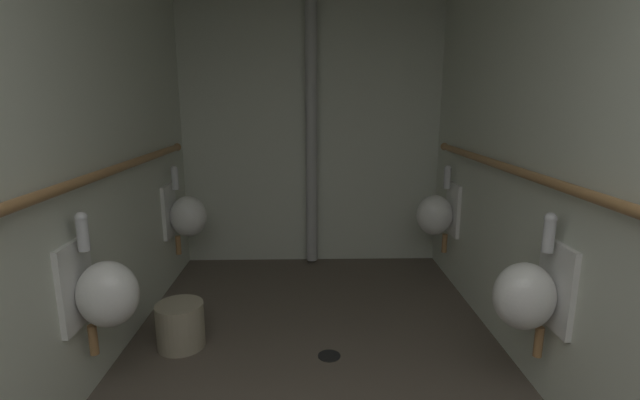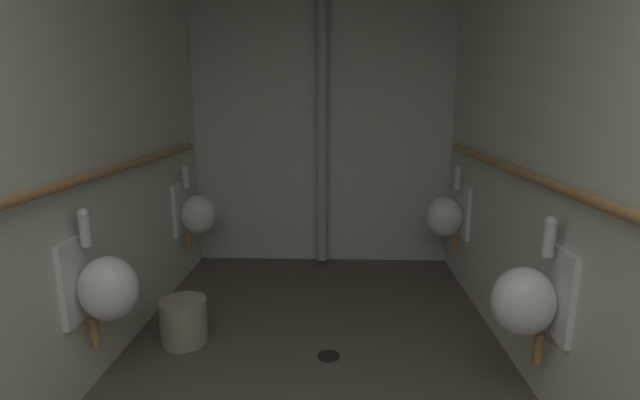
{
  "view_description": "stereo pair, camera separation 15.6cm",
  "coord_description": "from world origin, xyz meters",
  "px_view_note": "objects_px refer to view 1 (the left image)",
  "views": [
    {
      "loc": [
        -0.03,
        0.08,
        1.54
      ],
      "look_at": [
        0.04,
        2.64,
        0.97
      ],
      "focal_mm": 25.32,
      "sensor_mm": 36.0,
      "label": 1
    },
    {
      "loc": [
        0.13,
        0.08,
        1.54
      ],
      "look_at": [
        0.04,
        2.64,
        0.97
      ],
      "focal_mm": 25.32,
      "sensor_mm": 36.0,
      "label": 2
    }
  ],
  "objects_px": {
    "standpipe_back_wall": "(312,128)",
    "urinal_right_far": "(437,214)",
    "urinal_left_mid": "(103,292)",
    "urinal_right_mid": "(529,294)",
    "floor_drain": "(329,355)",
    "waste_bin": "(180,325)",
    "urinal_left_far": "(186,215)"
  },
  "relations": [
    {
      "from": "floor_drain",
      "to": "waste_bin",
      "type": "xyz_separation_m",
      "value": [
        -0.94,
        0.14,
        0.14
      ]
    },
    {
      "from": "floor_drain",
      "to": "urinal_left_far",
      "type": "bearing_deg",
      "value": 134.49
    },
    {
      "from": "urinal_right_far",
      "to": "floor_drain",
      "type": "bearing_deg",
      "value": -129.68
    },
    {
      "from": "urinal_right_mid",
      "to": "standpipe_back_wall",
      "type": "relative_size",
      "value": 0.3
    },
    {
      "from": "standpipe_back_wall",
      "to": "waste_bin",
      "type": "distance_m",
      "value": 2.08
    },
    {
      "from": "urinal_left_mid",
      "to": "urinal_right_mid",
      "type": "height_order",
      "value": "same"
    },
    {
      "from": "urinal_left_mid",
      "to": "urinal_left_far",
      "type": "relative_size",
      "value": 1.0
    },
    {
      "from": "urinal_left_far",
      "to": "standpipe_back_wall",
      "type": "bearing_deg",
      "value": 24.86
    },
    {
      "from": "urinal_left_mid",
      "to": "standpipe_back_wall",
      "type": "bearing_deg",
      "value": 62.5
    },
    {
      "from": "urinal_right_far",
      "to": "standpipe_back_wall",
      "type": "relative_size",
      "value": 0.3
    },
    {
      "from": "urinal_left_far",
      "to": "floor_drain",
      "type": "bearing_deg",
      "value": -45.51
    },
    {
      "from": "standpipe_back_wall",
      "to": "floor_drain",
      "type": "height_order",
      "value": "standpipe_back_wall"
    },
    {
      "from": "urinal_left_mid",
      "to": "urinal_right_mid",
      "type": "xyz_separation_m",
      "value": [
        2.11,
        -0.08,
        0.0
      ]
    },
    {
      "from": "urinal_left_far",
      "to": "urinal_right_mid",
      "type": "distance_m",
      "value": 2.66
    },
    {
      "from": "urinal_right_far",
      "to": "floor_drain",
      "type": "relative_size",
      "value": 5.39
    },
    {
      "from": "urinal_left_mid",
      "to": "standpipe_back_wall",
      "type": "height_order",
      "value": "standpipe_back_wall"
    },
    {
      "from": "waste_bin",
      "to": "urinal_left_far",
      "type": "bearing_deg",
      "value": 101.5
    },
    {
      "from": "urinal_left_far",
      "to": "standpipe_back_wall",
      "type": "relative_size",
      "value": 0.3
    },
    {
      "from": "standpipe_back_wall",
      "to": "waste_bin",
      "type": "relative_size",
      "value": 8.47
    },
    {
      "from": "urinal_right_far",
      "to": "waste_bin",
      "type": "bearing_deg",
      "value": -151.91
    },
    {
      "from": "urinal_left_mid",
      "to": "floor_drain",
      "type": "height_order",
      "value": "urinal_left_mid"
    },
    {
      "from": "waste_bin",
      "to": "standpipe_back_wall",
      "type": "bearing_deg",
      "value": 60.66
    },
    {
      "from": "urinal_left_mid",
      "to": "waste_bin",
      "type": "xyz_separation_m",
      "value": [
        0.21,
        0.52,
        -0.46
      ]
    },
    {
      "from": "urinal_left_far",
      "to": "urinal_right_mid",
      "type": "xyz_separation_m",
      "value": [
        2.11,
        -1.62,
        0.0
      ]
    },
    {
      "from": "urinal_right_mid",
      "to": "urinal_right_far",
      "type": "relative_size",
      "value": 1.0
    },
    {
      "from": "urinal_right_mid",
      "to": "floor_drain",
      "type": "relative_size",
      "value": 5.39
    },
    {
      "from": "urinal_right_mid",
      "to": "waste_bin",
      "type": "height_order",
      "value": "urinal_right_mid"
    },
    {
      "from": "standpipe_back_wall",
      "to": "floor_drain",
      "type": "relative_size",
      "value": 18.07
    },
    {
      "from": "urinal_right_far",
      "to": "urinal_right_mid",
      "type": "bearing_deg",
      "value": -90.0
    },
    {
      "from": "urinal_right_mid",
      "to": "waste_bin",
      "type": "xyz_separation_m",
      "value": [
        -1.9,
        0.6,
        -0.46
      ]
    },
    {
      "from": "standpipe_back_wall",
      "to": "urinal_right_far",
      "type": "bearing_deg",
      "value": -25.42
    },
    {
      "from": "urinal_right_mid",
      "to": "standpipe_back_wall",
      "type": "height_order",
      "value": "standpipe_back_wall"
    }
  ]
}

